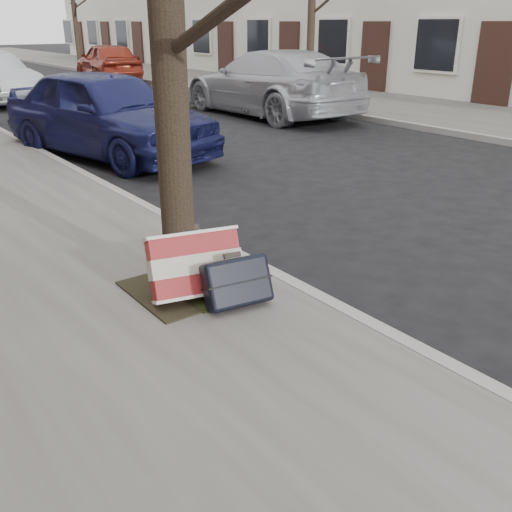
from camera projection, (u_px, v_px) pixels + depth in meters
ground at (466, 289)px, 4.80m from camera, size 120.00×120.00×0.00m
far_sidewalk at (228, 83)px, 20.20m from camera, size 4.00×70.00×0.12m
dirt_patch at (187, 287)px, 4.53m from camera, size 0.85×0.85×0.02m
suitcase_red at (195, 265)px, 4.30m from camera, size 0.75×0.53×0.53m
suitcase_navy at (237, 281)px, 4.18m from camera, size 0.55×0.37×0.40m
car_near_front at (107, 113)px, 9.28m from camera, size 2.55×4.43×1.42m
car_far_front at (270, 83)px, 13.40m from camera, size 2.22×5.23×1.51m
car_far_back at (108, 62)px, 21.24m from camera, size 2.19×4.30×1.40m
tree_far_a at (312, 2)px, 15.26m from camera, size 0.21×0.21×4.88m
tree_far_b at (155, 4)px, 21.83m from camera, size 0.21×0.21×5.15m
tree_far_c at (75, 14)px, 28.27m from camera, size 0.23×0.23×4.61m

